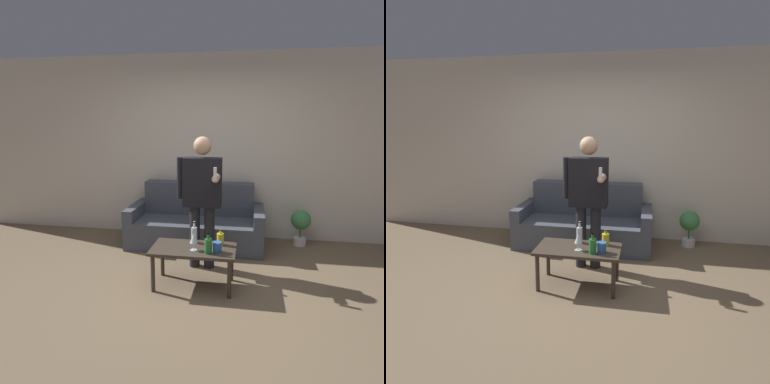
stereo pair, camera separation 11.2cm
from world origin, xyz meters
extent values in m
plane|color=#756047|center=(0.00, 0.00, 0.00)|extent=(16.00, 16.00, 0.00)
cube|color=beige|center=(0.00, 2.14, 1.35)|extent=(8.00, 0.06, 2.70)
cube|color=#474C56|center=(-0.18, 1.51, 0.19)|extent=(1.60, 0.60, 0.39)
cube|color=#474C56|center=(-0.18, 1.93, 0.43)|extent=(1.60, 0.24, 0.86)
cube|color=#474C56|center=(-1.05, 1.62, 0.28)|extent=(0.14, 0.84, 0.56)
cube|color=#474C56|center=(0.69, 1.62, 0.28)|extent=(0.14, 0.84, 0.56)
cube|color=#3D3328|center=(-0.01, 0.40, 0.42)|extent=(0.89, 0.49, 0.03)
cylinder|color=#3D3328|center=(-0.41, 0.20, 0.20)|extent=(0.04, 0.04, 0.40)
cylinder|color=#3D3328|center=(0.38, 0.20, 0.20)|extent=(0.04, 0.04, 0.40)
cylinder|color=#3D3328|center=(-0.41, 0.59, 0.20)|extent=(0.04, 0.04, 0.40)
cylinder|color=#3D3328|center=(0.38, 0.59, 0.20)|extent=(0.04, 0.04, 0.40)
cylinder|color=#23752D|center=(0.16, 0.27, 0.51)|extent=(0.07, 0.07, 0.15)
cylinder|color=#23752D|center=(0.16, 0.27, 0.62)|extent=(0.03, 0.03, 0.06)
cylinder|color=black|center=(0.16, 0.27, 0.64)|extent=(0.03, 0.03, 0.01)
cylinder|color=silver|center=(-0.03, 0.55, 0.52)|extent=(0.06, 0.06, 0.17)
cylinder|color=silver|center=(-0.03, 0.55, 0.64)|extent=(0.02, 0.02, 0.07)
cylinder|color=black|center=(-0.03, 0.55, 0.67)|extent=(0.03, 0.03, 0.01)
cylinder|color=yellow|center=(0.26, 0.53, 0.50)|extent=(0.08, 0.08, 0.13)
cylinder|color=yellow|center=(0.26, 0.53, 0.59)|extent=(0.03, 0.03, 0.05)
cylinder|color=black|center=(0.26, 0.53, 0.60)|extent=(0.03, 0.03, 0.01)
cylinder|color=silver|center=(0.00, 0.33, 0.44)|extent=(0.08, 0.08, 0.01)
cylinder|color=silver|center=(0.00, 0.33, 0.48)|extent=(0.01, 0.01, 0.07)
cone|color=silver|center=(0.00, 0.33, 0.57)|extent=(0.08, 0.08, 0.10)
cylinder|color=#3366B2|center=(0.24, 0.32, 0.49)|extent=(0.09, 0.09, 0.11)
cylinder|color=#232328|center=(-0.08, 0.91, 0.38)|extent=(0.12, 0.12, 0.76)
cylinder|color=#232328|center=(0.09, 0.91, 0.38)|extent=(0.12, 0.12, 0.76)
cube|color=black|center=(0.01, 0.91, 1.05)|extent=(0.44, 0.20, 0.57)
sphere|color=tan|center=(0.01, 0.91, 1.47)|extent=(0.21, 0.21, 0.21)
cylinder|color=black|center=(-0.26, 0.91, 1.09)|extent=(0.08, 0.08, 0.49)
cylinder|color=tan|center=(0.18, 0.77, 1.13)|extent=(0.08, 0.27, 0.08)
cube|color=white|center=(0.18, 0.61, 1.19)|extent=(0.03, 0.03, 0.14)
cylinder|color=silver|center=(1.28, 1.87, 0.06)|extent=(0.18, 0.18, 0.11)
cylinder|color=#476B38|center=(1.28, 1.87, 0.19)|extent=(0.02, 0.02, 0.17)
sphere|color=#428E4C|center=(1.28, 1.87, 0.37)|extent=(0.28, 0.28, 0.28)
camera|label=1|loc=(0.55, -2.97, 1.76)|focal=32.00mm
camera|label=2|loc=(0.66, -2.95, 1.76)|focal=32.00mm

